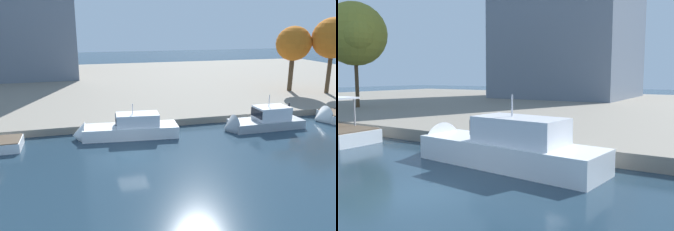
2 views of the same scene
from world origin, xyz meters
The scene contains 7 objects.
ground_plane centered at (0.00, 0.00, 0.00)m, with size 220.00×220.00×0.00m, color #1E3342.
dock_promenade centered at (0.00, 35.03, 0.38)m, with size 120.00×55.00×0.76m, color gray.
motor_yacht_2 centered at (0.08, 5.23, 0.72)m, with size 10.49×3.65×4.26m.
motor_yacht_3 centered at (14.61, 4.38, 0.65)m, with size 8.93×3.09×4.77m.
mooring_bollard_0 centered at (20.78, 8.36, 1.18)m, with size 0.28×0.28×0.78m.
tree_0 centered at (32.02, 15.46, 8.80)m, with size 5.91×5.91×11.10m.
tree_2 centered at (28.07, 18.78, 7.92)m, with size 5.19×5.27×9.83m.
Camera 1 is at (-4.15, -27.02, 11.02)m, focal length 36.46 mm.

